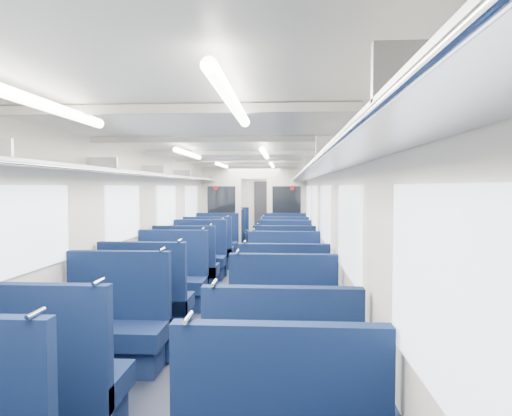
# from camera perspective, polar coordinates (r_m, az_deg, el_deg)

# --- Properties ---
(floor) EXTENTS (2.80, 18.00, 0.01)m
(floor) POSITION_cam_1_polar(r_m,az_deg,el_deg) (9.31, -1.64, -8.41)
(floor) COLOR black
(floor) RESTS_ON ground
(ceiling) EXTENTS (2.80, 18.00, 0.01)m
(ceiling) POSITION_cam_1_polar(r_m,az_deg,el_deg) (9.16, -1.66, 6.18)
(ceiling) COLOR silver
(ceiling) RESTS_ON wall_left
(wall_left) EXTENTS (0.02, 18.00, 2.35)m
(wall_left) POSITION_cam_1_polar(r_m,az_deg,el_deg) (9.39, -10.18, -1.12)
(wall_left) COLOR beige
(wall_left) RESTS_ON floor
(dado_left) EXTENTS (0.03, 17.90, 0.70)m
(dado_left) POSITION_cam_1_polar(r_m,az_deg,el_deg) (9.48, -10.05, -6.10)
(dado_left) COLOR #111B39
(dado_left) RESTS_ON floor
(wall_right) EXTENTS (0.02, 18.00, 2.35)m
(wall_right) POSITION_cam_1_polar(r_m,az_deg,el_deg) (9.14, 7.13, -1.20)
(wall_right) COLOR beige
(wall_right) RESTS_ON floor
(dado_right) EXTENTS (0.03, 17.90, 0.70)m
(dado_right) POSITION_cam_1_polar(r_m,az_deg,el_deg) (9.23, 7.01, -6.32)
(dado_right) COLOR #111B39
(dado_right) RESTS_ON floor
(wall_far) EXTENTS (2.80, 0.02, 2.35)m
(wall_far) POSITION_cam_1_polar(r_m,az_deg,el_deg) (18.13, 1.00, 0.72)
(wall_far) COLOR beige
(wall_far) RESTS_ON floor
(luggage_rack_left) EXTENTS (0.36, 17.40, 0.18)m
(luggage_rack_left) POSITION_cam_1_polar(r_m,az_deg,el_deg) (9.33, -9.11, 3.77)
(luggage_rack_left) COLOR #B2B5BA
(luggage_rack_left) RESTS_ON wall_left
(luggage_rack_right) EXTENTS (0.36, 17.40, 0.18)m
(luggage_rack_right) POSITION_cam_1_polar(r_m,az_deg,el_deg) (9.11, 5.98, 3.82)
(luggage_rack_right) COLOR #B2B5BA
(luggage_rack_right) RESTS_ON wall_right
(windows) EXTENTS (2.78, 15.60, 0.75)m
(windows) POSITION_cam_1_polar(r_m,az_deg,el_deg) (8.69, -1.93, 0.24)
(windows) COLOR white
(windows) RESTS_ON wall_left
(ceiling_fittings) EXTENTS (2.70, 16.06, 0.11)m
(ceiling_fittings) POSITION_cam_1_polar(r_m,az_deg,el_deg) (8.89, -1.81, 5.89)
(ceiling_fittings) COLOR beige
(ceiling_fittings) RESTS_ON ceiling
(end_door) EXTENTS (0.75, 0.06, 2.00)m
(end_door) POSITION_cam_1_polar(r_m,az_deg,el_deg) (18.08, 0.99, 0.16)
(end_door) COLOR black
(end_door) RESTS_ON floor
(bulkhead) EXTENTS (2.80, 0.10, 2.35)m
(bulkhead) POSITION_cam_1_polar(r_m,az_deg,el_deg) (12.38, -0.25, 0.09)
(bulkhead) COLOR beige
(bulkhead) RESTS_ON floor
(seat_4) EXTENTS (1.05, 0.58, 1.17)m
(seat_4) POSITION_cam_1_polar(r_m,az_deg,el_deg) (3.79, -24.47, -19.68)
(seat_4) COLOR #0E1D44
(seat_4) RESTS_ON floor
(seat_5) EXTENTS (1.05, 0.58, 1.17)m
(seat_5) POSITION_cam_1_polar(r_m,az_deg,el_deg) (3.41, 3.25, -22.08)
(seat_5) COLOR #0E1D44
(seat_5) RESTS_ON floor
(seat_6) EXTENTS (1.05, 0.58, 1.17)m
(seat_6) POSITION_cam_1_polar(r_m,az_deg,el_deg) (4.89, -17.13, -14.41)
(seat_6) COLOR #0E1D44
(seat_6) RESTS_ON floor
(seat_7) EXTENTS (1.05, 0.58, 1.17)m
(seat_7) POSITION_cam_1_polar(r_m,az_deg,el_deg) (4.50, 3.37, -15.82)
(seat_7) COLOR #0E1D44
(seat_7) RESTS_ON floor
(seat_8) EXTENTS (1.05, 0.58, 1.17)m
(seat_8) POSITION_cam_1_polar(r_m,az_deg,el_deg) (5.84, -13.42, -11.54)
(seat_8) COLOR #0E1D44
(seat_8) RESTS_ON floor
(seat_9) EXTENTS (1.05, 0.58, 1.17)m
(seat_9) POSITION_cam_1_polar(r_m,az_deg,el_deg) (5.54, 3.43, -12.26)
(seat_9) COLOR #0E1D44
(seat_9) RESTS_ON floor
(seat_10) EXTENTS (1.05, 0.58, 1.17)m
(seat_10) POSITION_cam_1_polar(r_m,az_deg,el_deg) (6.98, -10.45, -9.17)
(seat_10) COLOR #0E1D44
(seat_10) RESTS_ON floor
(seat_11) EXTENTS (1.05, 0.58, 1.17)m
(seat_11) POSITION_cam_1_polar(r_m,az_deg,el_deg) (6.68, 3.48, -9.67)
(seat_11) COLOR #0E1D44
(seat_11) RESTS_ON floor
(seat_12) EXTENTS (1.05, 0.58, 1.17)m
(seat_12) POSITION_cam_1_polar(r_m,az_deg,el_deg) (7.95, -8.65, -7.70)
(seat_12) COLOR #0E1D44
(seat_12) RESTS_ON floor
(seat_13) EXTENTS (1.05, 0.58, 1.17)m
(seat_13) POSITION_cam_1_polar(r_m,az_deg,el_deg) (7.91, 3.51, -7.73)
(seat_13) COLOR #0E1D44
(seat_13) RESTS_ON floor
(seat_14) EXTENTS (1.05, 0.58, 1.17)m
(seat_14) POSITION_cam_1_polar(r_m,az_deg,el_deg) (9.09, -7.06, -6.40)
(seat_14) COLOR #0E1D44
(seat_14) RESTS_ON floor
(seat_15) EXTENTS (1.05, 0.58, 1.17)m
(seat_15) POSITION_cam_1_polar(r_m,az_deg,el_deg) (8.90, 3.53, -6.57)
(seat_15) COLOR #0E1D44
(seat_15) RESTS_ON floor
(seat_16) EXTENTS (1.05, 0.58, 1.17)m
(seat_16) POSITION_cam_1_polar(r_m,az_deg,el_deg) (10.17, -5.89, -5.43)
(seat_16) COLOR #0E1D44
(seat_16) RESTS_ON floor
(seat_17) EXTENTS (1.05, 0.58, 1.17)m
(seat_17) POSITION_cam_1_polar(r_m,az_deg,el_deg) (10.15, 3.55, -5.43)
(seat_17) COLOR #0E1D44
(seat_17) RESTS_ON floor
(seat_18) EXTENTS (1.05, 0.58, 1.17)m
(seat_18) POSITION_cam_1_polar(r_m,az_deg,el_deg) (11.32, -4.89, -4.59)
(seat_18) COLOR #0E1D44
(seat_18) RESTS_ON floor
(seat_19) EXTENTS (1.05, 0.58, 1.17)m
(seat_19) POSITION_cam_1_polar(r_m,az_deg,el_deg) (11.26, 3.57, -4.63)
(seat_19) COLOR #0E1D44
(seat_19) RESTS_ON floor
(seat_20) EXTENTS (1.05, 0.58, 1.17)m
(seat_20) POSITION_cam_1_polar(r_m,az_deg,el_deg) (13.36, -3.56, -3.48)
(seat_20) COLOR #0E1D44
(seat_20) RESTS_ON floor
(seat_21) EXTENTS (1.05, 0.58, 1.17)m
(seat_21) POSITION_cam_1_polar(r_m,az_deg,el_deg) (13.21, 3.58, -3.55)
(seat_21) COLOR #0E1D44
(seat_21) RESTS_ON floor
(seat_22) EXTENTS (1.05, 0.58, 1.17)m
(seat_22) POSITION_cam_1_polar(r_m,az_deg,el_deg) (14.43, -3.02, -3.03)
(seat_22) COLOR #0E1D44
(seat_22) RESTS_ON floor
(seat_23) EXTENTS (1.05, 0.58, 1.17)m
(seat_23) POSITION_cam_1_polar(r_m,az_deg,el_deg) (14.50, 3.59, -3.00)
(seat_23) COLOR #0E1D44
(seat_23) RESTS_ON floor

